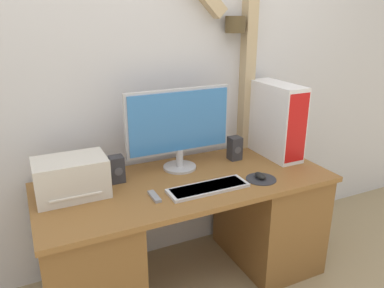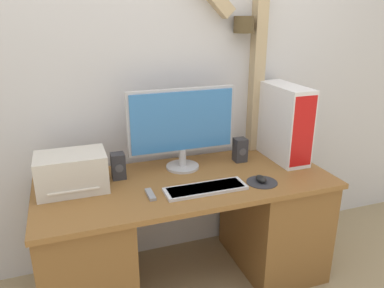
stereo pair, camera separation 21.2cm
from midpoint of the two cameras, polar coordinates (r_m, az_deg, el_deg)
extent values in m
cube|color=silver|center=(2.40, -7.70, 12.48)|extent=(6.40, 0.05, 2.70)
cube|color=tan|center=(2.61, 6.10, 10.76)|extent=(0.08, 0.08, 1.38)
cylinder|color=#4C3D23|center=(2.50, 4.08, 17.72)|extent=(0.13, 0.13, 0.10)
cube|color=brown|center=(2.20, -3.53, -5.93)|extent=(1.71, 0.72, 0.03)
cube|color=brown|center=(2.26, -18.34, -16.65)|extent=(0.48, 0.66, 0.68)
cube|color=brown|center=(2.63, 9.20, -10.39)|extent=(0.48, 0.66, 0.68)
cylinder|color=#B7B7BC|center=(2.35, -4.47, -3.57)|extent=(0.21, 0.21, 0.02)
cylinder|color=#B7B7BC|center=(2.33, -4.51, -2.15)|extent=(0.05, 0.05, 0.11)
cube|color=#B7B7BC|center=(2.26, -4.75, 3.49)|extent=(0.67, 0.03, 0.39)
cube|color=#387AC6|center=(2.25, -4.59, 3.38)|extent=(0.64, 0.01, 0.36)
cube|color=silver|center=(2.08, -0.46, -6.79)|extent=(0.46, 0.15, 0.02)
cube|color=white|center=(2.08, -0.46, -6.65)|extent=(0.42, 0.12, 0.01)
cylinder|color=#2D2D33|center=(2.22, 7.80, -5.37)|extent=(0.18, 0.18, 0.00)
ellipsoid|color=black|center=(2.21, 7.67, -4.88)|extent=(0.05, 0.09, 0.03)
cube|color=white|center=(2.54, 10.28, 3.60)|extent=(0.17, 0.43, 0.49)
cube|color=red|center=(2.38, 13.23, 2.28)|extent=(0.15, 0.01, 0.44)
cube|color=beige|center=(2.11, -20.73, -4.84)|extent=(0.37, 0.24, 0.21)
cube|color=white|center=(2.07, -20.33, -7.07)|extent=(0.26, 0.11, 0.01)
cube|color=#2D2D33|center=(2.21, -14.10, -3.79)|extent=(0.08, 0.08, 0.15)
cylinder|color=#47474C|center=(2.17, -13.88, -4.18)|extent=(0.05, 0.00, 0.05)
cube|color=#2D2D33|center=(2.47, 4.10, -0.69)|extent=(0.08, 0.08, 0.15)
cylinder|color=#47474C|center=(2.44, 4.56, -0.99)|extent=(0.05, 0.00, 0.05)
cube|color=gray|center=(2.01, -8.79, -7.97)|extent=(0.03, 0.13, 0.02)
camera|label=1|loc=(0.11, -92.86, -1.02)|focal=35.00mm
camera|label=2|loc=(0.11, 87.14, 1.02)|focal=35.00mm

